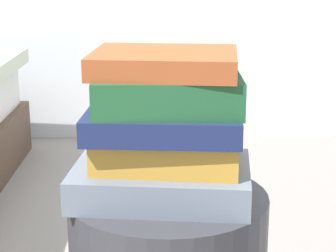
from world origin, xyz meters
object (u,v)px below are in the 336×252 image
(book_slate, at_px, (162,180))
(book_navy, at_px, (164,121))
(book_forest, at_px, (169,91))
(book_ochre, at_px, (166,148))
(book_rust, at_px, (165,62))

(book_slate, height_order, book_navy, book_navy)
(book_slate, xyz_separation_m, book_forest, (0.01, 0.01, 0.15))
(book_slate, relative_size, book_forest, 1.26)
(book_ochre, bearing_deg, book_rust, -165.63)
(book_rust, bearing_deg, book_forest, 13.15)
(book_navy, distance_m, book_rust, 0.09)
(book_ochre, bearing_deg, book_navy, -108.94)
(book_slate, distance_m, book_navy, 0.10)
(book_forest, relative_size, book_rust, 1.01)
(book_ochre, xyz_separation_m, book_navy, (-0.00, -0.01, 0.05))
(book_forest, bearing_deg, book_rust, -171.96)
(book_slate, distance_m, book_rust, 0.19)
(book_ochre, bearing_deg, book_slate, -124.05)
(book_navy, xyz_separation_m, book_rust, (0.00, 0.01, 0.09))
(book_navy, bearing_deg, book_slate, -160.62)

